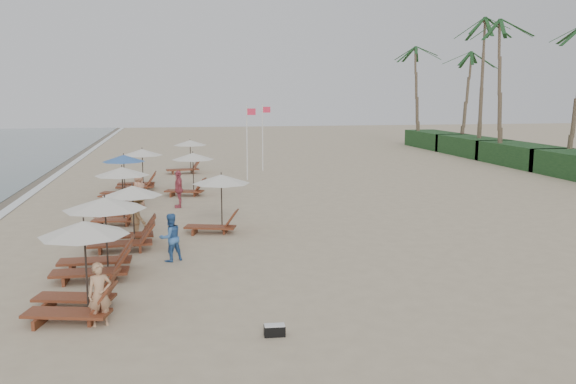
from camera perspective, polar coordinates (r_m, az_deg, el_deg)
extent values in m
plane|color=tan|center=(19.58, 0.17, -6.39)|extent=(160.00, 160.00, 0.00)
cube|color=white|center=(29.95, -25.41, -1.77)|extent=(0.50, 140.00, 0.02)
cube|color=#193D1C|center=(48.14, 21.30, 3.31)|extent=(3.20, 8.00, 1.60)
cube|color=#193D1C|center=(54.60, 17.12, 4.17)|extent=(3.20, 8.00, 1.60)
cube|color=#193D1C|center=(61.30, 13.83, 4.83)|extent=(3.20, 8.00, 1.60)
cylinder|color=brown|center=(45.13, 25.31, 7.92)|extent=(0.36, 0.36, 9.80)
cylinder|color=brown|center=(48.49, 19.95, 8.76)|extent=(0.36, 0.36, 10.60)
cylinder|color=brown|center=(53.45, 17.93, 9.30)|extent=(0.36, 0.36, 11.40)
cylinder|color=brown|center=(58.47, 16.19, 8.16)|extent=(0.36, 0.36, 9.00)
cylinder|color=brown|center=(62.41, 12.52, 8.73)|extent=(0.36, 0.36, 9.80)
cylinder|color=black|center=(15.31, -18.63, -7.02)|extent=(0.05, 0.05, 2.25)
cone|color=silver|center=(15.06, -18.84, -3.27)|extent=(2.13, 2.13, 0.35)
cylinder|color=black|center=(18.41, -16.87, -4.18)|extent=(0.05, 0.05, 2.26)
cone|color=silver|center=(18.21, -17.03, -1.03)|extent=(2.40, 2.40, 0.35)
cylinder|color=black|center=(21.55, -14.48, -2.37)|extent=(0.05, 0.05, 2.10)
cone|color=silver|center=(21.38, -14.58, 0.13)|extent=(2.05, 2.05, 0.35)
cylinder|color=black|center=(25.63, -15.41, -0.38)|extent=(0.05, 0.05, 2.27)
cone|color=silver|center=(25.48, -15.51, 1.91)|extent=(2.22, 2.22, 0.35)
cylinder|color=black|center=(31.55, -15.29, 1.32)|extent=(0.05, 0.05, 2.19)
cone|color=#3863A6|center=(31.44, -15.37, 3.12)|extent=(2.14, 2.14, 0.35)
cylinder|color=black|center=(34.38, -13.65, 2.04)|extent=(0.05, 0.05, 2.21)
cone|color=silver|center=(34.27, -13.71, 3.70)|extent=(2.28, 2.28, 0.35)
cylinder|color=black|center=(23.46, -6.33, -1.12)|extent=(0.05, 0.05, 2.15)
cone|color=silver|center=(23.30, -6.37, 1.24)|extent=(2.24, 2.24, 0.35)
cylinder|color=black|center=(32.17, -9.00, 1.65)|extent=(0.05, 0.05, 2.15)
cone|color=silver|center=(32.06, -9.04, 3.38)|extent=(2.24, 2.24, 0.35)
cylinder|color=black|center=(41.16, -9.26, 3.30)|extent=(0.05, 0.05, 2.15)
cone|color=silver|center=(41.07, -9.30, 4.65)|extent=(2.24, 2.24, 0.35)
imported|color=tan|center=(14.64, -17.47, -9.26)|extent=(0.61, 0.48, 1.49)
imported|color=#3868A9|center=(19.52, -11.12, -4.26)|extent=(0.94, 0.88, 1.55)
imported|color=#9A784E|center=(22.79, -14.13, -2.26)|extent=(1.06, 1.25, 1.68)
imported|color=#B84957|center=(28.62, -10.36, 0.28)|extent=(0.44, 1.04, 1.77)
imported|color=tan|center=(29.16, -14.01, 0.23)|extent=(0.78, 0.95, 1.68)
cube|color=black|center=(13.62, -1.29, -13.06)|extent=(0.48, 0.26, 0.23)
cube|color=silver|center=(13.57, -1.29, -12.57)|extent=(0.46, 0.24, 0.04)
cylinder|color=silver|center=(37.18, -3.92, 4.68)|extent=(0.08, 0.08, 4.62)
cube|color=#E92B4B|center=(37.11, -3.52, 7.63)|extent=(0.55, 0.02, 0.40)
cylinder|color=silver|center=(41.49, -2.43, 5.18)|extent=(0.08, 0.08, 4.63)
cube|color=#E92B4B|center=(41.44, -2.07, 7.83)|extent=(0.55, 0.02, 0.40)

